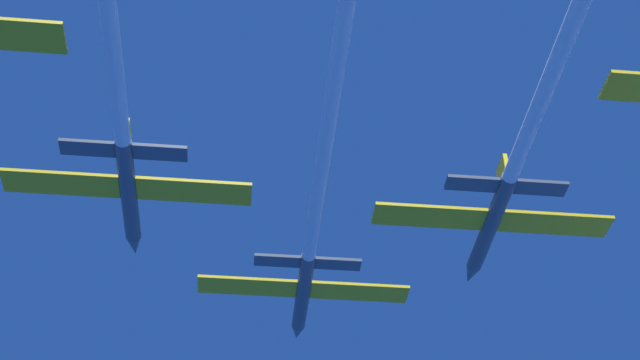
{
  "coord_description": "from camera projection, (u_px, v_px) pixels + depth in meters",
  "views": [
    {
      "loc": [
        -4.23,
        -56.91,
        -35.73
      ],
      "look_at": [
        -0.1,
        -13.8,
        -0.02
      ],
      "focal_mm": 50.03,
      "sensor_mm": 36.0,
      "label": 1
    }
  ],
  "objects": [
    {
      "name": "jet_left_wing",
      "position": [
        112.0,
        43.0,
        47.55
      ],
      "size": [
        15.81,
        46.75,
        2.62
      ],
      "color": "#4C5660"
    },
    {
      "name": "jet_right_wing",
      "position": [
        547.0,
        85.0,
        48.97
      ],
      "size": [
        15.81,
        46.98,
        2.62
      ],
      "color": "#4C5660"
    },
    {
      "name": "jet_lead",
      "position": [
        322.0,
        165.0,
        55.68
      ],
      "size": [
        15.81,
        51.66,
        2.62
      ],
      "color": "#4C5660"
    }
  ]
}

